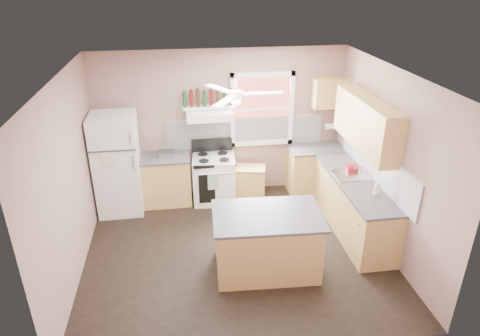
{
  "coord_description": "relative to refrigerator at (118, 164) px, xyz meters",
  "views": [
    {
      "loc": [
        -0.74,
        -5.34,
        3.94
      ],
      "look_at": [
        0.1,
        0.3,
        1.25
      ],
      "focal_mm": 32.0,
      "sensor_mm": 36.0,
      "label": 1
    }
  ],
  "objects": [
    {
      "name": "upper_cabinet_corner",
      "position": [
        3.79,
        0.3,
        1.02
      ],
      "size": [
        0.6,
        0.33,
        0.52
      ],
      "primitive_type": "cube",
      "color": "#B28C4A",
      "rests_on": "wall_back"
    },
    {
      "name": "counter_left",
      "position": [
        0.78,
        0.17,
        -0.0
      ],
      "size": [
        0.92,
        0.62,
        0.04
      ],
      "primitive_type": "cube",
      "color": "#404042",
      "rests_on": "base_cabinet_left"
    },
    {
      "name": "sink",
      "position": [
        3.78,
        -1.03,
        0.01
      ],
      "size": [
        0.55,
        0.45,
        0.03
      ],
      "primitive_type": "cube",
      "color": "silver",
      "rests_on": "counter_right"
    },
    {
      "name": "base_cabinet_left",
      "position": [
        0.78,
        0.17,
        -0.45
      ],
      "size": [
        0.9,
        0.6,
        0.86
      ],
      "primitive_type": "cube",
      "color": "#B28C4A",
      "rests_on": "floor"
    },
    {
      "name": "island_top",
      "position": [
        2.2,
        -2.02,
        -0.0
      ],
      "size": [
        1.54,
        1.05,
        0.04
      ],
      "primitive_type": "cube",
      "rotation": [
        0.0,
        0.0,
        -0.05
      ],
      "color": "#404042",
      "rests_on": "island"
    },
    {
      "name": "upper_cabinet_right",
      "position": [
        3.92,
        -1.03,
        0.9
      ],
      "size": [
        0.33,
        1.8,
        0.76
      ],
      "primitive_type": "cube",
      "color": "#B28C4A",
      "rests_on": "wall_right"
    },
    {
      "name": "window_view",
      "position": [
        2.59,
        0.45,
        0.72
      ],
      "size": [
        1.0,
        0.02,
        1.2
      ],
      "primitive_type": "cube",
      "color": "brown",
      "rests_on": "wall_back"
    },
    {
      "name": "toaster",
      "position": [
        0.83,
        0.14,
        0.11
      ],
      "size": [
        0.29,
        0.17,
        0.18
      ],
      "primitive_type": "cube",
      "rotation": [
        0.0,
        0.0,
        -0.04
      ],
      "color": "silver",
      "rests_on": "counter_left"
    },
    {
      "name": "wine_bottles",
      "position": [
        1.61,
        0.34,
        1.0
      ],
      "size": [
        0.86,
        0.06,
        0.31
      ],
      "color": "#143819",
      "rests_on": "bottle_shelf"
    },
    {
      "name": "ceiling_fan_hub",
      "position": [
        1.84,
        -1.53,
        1.57
      ],
      "size": [
        0.2,
        0.2,
        0.08
      ],
      "primitive_type": "cylinder",
      "color": "white",
      "rests_on": "ceiling"
    },
    {
      "name": "red_caddy",
      "position": [
        3.85,
        -0.87,
        0.07
      ],
      "size": [
        0.18,
        0.12,
        0.1
      ],
      "primitive_type": "cube",
      "rotation": [
        0.0,
        0.0,
        0.01
      ],
      "color": "#A10D19",
      "rests_on": "counter_right"
    },
    {
      "name": "ceiling",
      "position": [
        1.84,
        -1.53,
        1.82
      ],
      "size": [
        4.5,
        4.5,
        0.0
      ],
      "primitive_type": "plane",
      "color": "white",
      "rests_on": "ground"
    },
    {
      "name": "faucet",
      "position": [
        3.94,
        -1.03,
        0.09
      ],
      "size": [
        0.03,
        0.03,
        0.14
      ],
      "primitive_type": "cylinder",
      "color": "silver",
      "rests_on": "sink"
    },
    {
      "name": "base_cabinet_right",
      "position": [
        3.79,
        -1.23,
        -0.45
      ],
      "size": [
        0.6,
        2.2,
        0.86
      ],
      "primitive_type": "cube",
      "color": "#B28C4A",
      "rests_on": "floor"
    },
    {
      "name": "counter_corner",
      "position": [
        3.59,
        0.17,
        -0.0
      ],
      "size": [
        1.02,
        0.62,
        0.04
      ],
      "primitive_type": "cube",
      "color": "#404042",
      "rests_on": "base_cabinet_corner"
    },
    {
      "name": "backsplash_right",
      "position": [
        4.07,
        -1.23,
        0.29
      ],
      "size": [
        0.03,
        2.6,
        0.55
      ],
      "primitive_type": "cube",
      "color": "white",
      "rests_on": "wall_right"
    },
    {
      "name": "range_hood",
      "position": [
        1.61,
        0.22,
        0.74
      ],
      "size": [
        0.78,
        0.5,
        0.14
      ],
      "primitive_type": "cube",
      "color": "white",
      "rests_on": "wall_back"
    },
    {
      "name": "backsplash_back",
      "position": [
        2.29,
        0.45,
        0.29
      ],
      "size": [
        2.9,
        0.03,
        0.55
      ],
      "primitive_type": "cube",
      "color": "white",
      "rests_on": "wall_back"
    },
    {
      "name": "wall_back",
      "position": [
        1.84,
        0.49,
        0.47
      ],
      "size": [
        4.5,
        0.05,
        2.7
      ],
      "primitive_type": "cube",
      "color": "#8C6A62",
      "rests_on": "ground"
    },
    {
      "name": "floor",
      "position": [
        1.84,
        -1.53,
        -0.88
      ],
      "size": [
        4.5,
        4.5,
        0.0
      ],
      "primitive_type": "plane",
      "color": "black",
      "rests_on": "ground"
    },
    {
      "name": "paper_towel",
      "position": [
        3.91,
        0.33,
        0.37
      ],
      "size": [
        0.26,
        0.12,
        0.12
      ],
      "primitive_type": "cylinder",
      "rotation": [
        0.0,
        1.57,
        0.0
      ],
      "color": "white",
      "rests_on": "wall_back"
    },
    {
      "name": "base_cabinet_corner",
      "position": [
        3.59,
        0.17,
        -0.45
      ],
      "size": [
        1.0,
        0.6,
        0.86
      ],
      "primitive_type": "cube",
      "color": "#B28C4A",
      "rests_on": "floor"
    },
    {
      "name": "stove",
      "position": [
        1.66,
        0.09,
        -0.45
      ],
      "size": [
        0.79,
        0.7,
        0.86
      ],
      "primitive_type": "cube",
      "rotation": [
        0.0,
        0.0,
        -0.08
      ],
      "color": "white",
      "rests_on": "floor"
    },
    {
      "name": "counter_right",
      "position": [
        3.78,
        -1.23,
        -0.0
      ],
      "size": [
        0.62,
        2.22,
        0.04
      ],
      "primitive_type": "cube",
      "color": "#404042",
      "rests_on": "base_cabinet_right"
    },
    {
      "name": "refrigerator",
      "position": [
        0.0,
        0.0,
        0.0
      ],
      "size": [
        0.75,
        0.73,
        1.76
      ],
      "primitive_type": "cube",
      "rotation": [
        0.0,
        0.0,
        0.01
      ],
      "color": "white",
      "rests_on": "floor"
    },
    {
      "name": "wall_right",
      "position": [
        4.11,
        -1.53,
        0.47
      ],
      "size": [
        0.05,
        4.0,
        2.7
      ],
      "primitive_type": "cube",
      "color": "#8C6A62",
      "rests_on": "ground"
    },
    {
      "name": "cart",
      "position": [
        2.31,
        0.13,
        -0.58
      ],
      "size": [
        0.67,
        0.51,
        0.6
      ],
      "primitive_type": "cube",
      "rotation": [
        0.0,
        0.0,
        -0.21
      ],
      "color": "#B28C4A",
      "rests_on": "floor"
    },
    {
      "name": "wall_left",
      "position": [
        -0.44,
        -1.53,
        0.47
      ],
      "size": [
        0.05,
        4.0,
        2.7
      ],
      "primitive_type": "cube",
      "color": "#8C6A62",
      "rests_on": "ground"
    },
    {
      "name": "island",
      "position": [
        2.2,
        -2.02,
        -0.45
      ],
      "size": [
        1.45,
        0.96,
        0.86
      ],
      "primitive_type": "cube",
      "rotation": [
        0.0,
        0.0,
        -0.05
      ],
      "color": "#B28C4A",
      "rests_on": "floor"
    },
    {
      "name": "window_frame",
      "position": [
        2.59,
        0.42,
        0.72
      ],
      "size": [
        1.16,
        0.07,
        1.36
      ],
      "primitive_type": "cube",
      "color": "white",
      "rests_on": "wall_back"
    },
    {
      "name": "soap_bottle",
      "position": [
        3.89,
        -1.71,
        0.14
      ],
      "size": [
        0.13,
        0.13,
        0.25
      ],
      "primitive_type": "imported",
      "rotation": [
        0.0,
        0.0,
        0.43
      ],
      "color": "silver",
      "rests_on": "counter_right"
    },
    {
      "name": "bottle_shelf",
      "position": [
        1.61,
        0.34,
        0.84
      ],
      "size": [
        0.9,
        0.26,
        0.03
      ],
      "primitive_type": "cube",
      "color": "white",
      "rests_on": "range_hood"
    }
  ]
}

